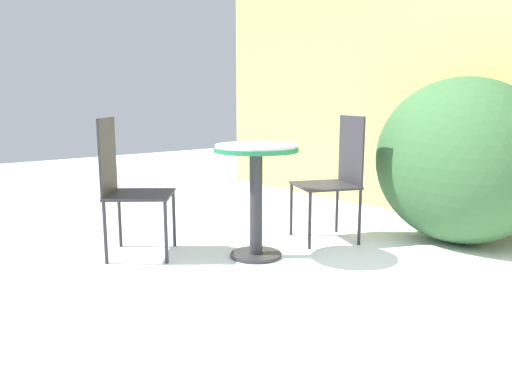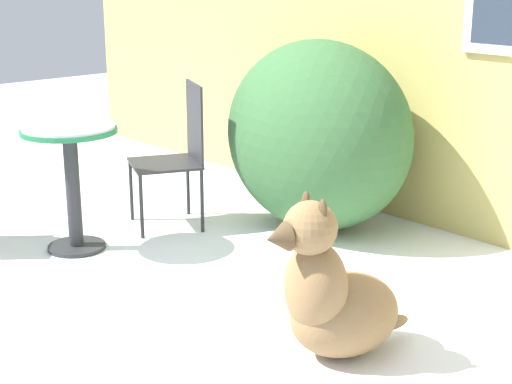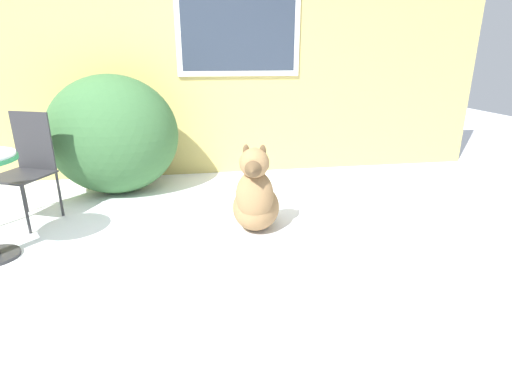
{
  "view_description": "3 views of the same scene",
  "coord_description": "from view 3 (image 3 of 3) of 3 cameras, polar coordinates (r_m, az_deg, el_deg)",
  "views": [
    {
      "loc": [
        1.36,
        -1.95,
        1.07
      ],
      "look_at": [
        -1.21,
        0.19,
        0.46
      ],
      "focal_mm": 35.0,
      "sensor_mm": 36.0,
      "label": 1
    },
    {
      "loc": [
        2.94,
        -2.05,
        1.72
      ],
      "look_at": [
        0.0,
        0.6,
        0.55
      ],
      "focal_mm": 55.0,
      "sensor_mm": 36.0,
      "label": 2
    },
    {
      "loc": [
        0.28,
        -2.74,
        1.44
      ],
      "look_at": [
        0.81,
        0.41,
        0.33
      ],
      "focal_mm": 28.0,
      "sensor_mm": 36.0,
      "label": 3
    }
  ],
  "objects": [
    {
      "name": "ground_plane",
      "position": [
        3.11,
        -13.72,
        -8.96
      ],
      "size": [
        16.0,
        16.0,
        0.0
      ],
      "primitive_type": "plane",
      "color": "white"
    },
    {
      "name": "house_wall",
      "position": [
        4.95,
        -12.93,
        20.5
      ],
      "size": [
        8.0,
        0.1,
        3.13
      ],
      "color": "tan",
      "rests_on": "ground_plane"
    },
    {
      "name": "shrub_left",
      "position": [
        4.5,
        -19.69,
        7.63
      ],
      "size": [
        1.35,
        1.04,
        1.25
      ],
      "color": "#386638",
      "rests_on": "ground_plane"
    },
    {
      "name": "patio_chair_near_table",
      "position": [
        4.06,
        -30.01,
        3.45
      ],
      "size": [
        0.57,
        0.57,
        0.96
      ],
      "rotation": [
        0.0,
        0.0,
        -0.42
      ],
      "color": "#2D2D30",
      "rests_on": "ground_plane"
    },
    {
      "name": "dog",
      "position": [
        3.34,
        -0.08,
        -1.04
      ],
      "size": [
        0.51,
        0.78,
        0.77
      ],
      "rotation": [
        0.0,
        0.0,
        -0.24
      ],
      "color": "#937047",
      "rests_on": "ground_plane"
    }
  ]
}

